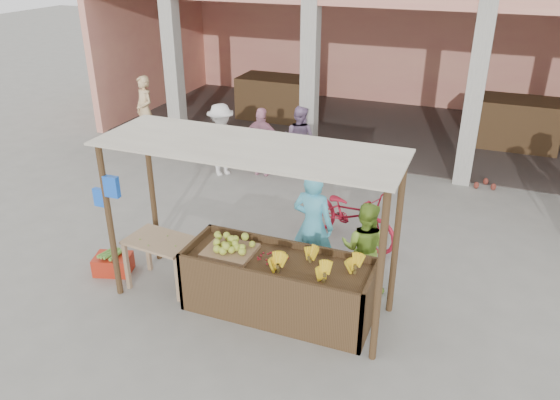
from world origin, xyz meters
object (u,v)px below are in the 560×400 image
at_px(motorcycle, 350,213).
at_px(vendor_blue, 313,223).
at_px(red_crate, 113,264).
at_px(vendor_green, 364,246).
at_px(fruit_stall, 278,287).
at_px(side_table, 161,248).

bearing_deg(motorcycle, vendor_blue, -167.50).
bearing_deg(motorcycle, red_crate, 149.31).
height_order(vendor_blue, vendor_green, vendor_blue).
distance_m(vendor_blue, motorcycle, 1.39).
xyz_separation_m(fruit_stall, red_crate, (-2.78, -0.02, -0.26)).
relative_size(fruit_stall, motorcycle, 1.30).
bearing_deg(motorcycle, vendor_green, -134.73).
bearing_deg(vendor_blue, motorcycle, -94.22).
relative_size(fruit_stall, vendor_green, 1.72).
relative_size(fruit_stall, red_crate, 4.69).
xyz_separation_m(vendor_blue, motorcycle, (0.23, 1.31, -0.42)).
distance_m(fruit_stall, motorcycle, 2.36).
bearing_deg(vendor_blue, red_crate, 25.61).
height_order(vendor_blue, motorcycle, vendor_blue).
relative_size(vendor_blue, motorcycle, 0.94).
relative_size(vendor_blue, vendor_green, 1.24).
relative_size(side_table, vendor_blue, 0.55).
xyz_separation_m(vendor_blue, vendor_green, (0.81, -0.08, -0.18)).
xyz_separation_m(red_crate, vendor_green, (3.74, 0.96, 0.61)).
distance_m(fruit_stall, vendor_green, 1.39).
xyz_separation_m(vendor_green, motorcycle, (-0.58, 1.39, -0.24)).
relative_size(red_crate, vendor_blue, 0.30).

